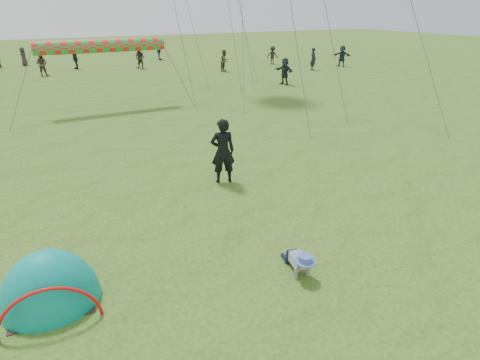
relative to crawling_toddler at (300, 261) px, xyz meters
name	(u,v)px	position (x,y,z in m)	size (l,w,h in m)	color
ground	(249,295)	(-1.18, -0.11, -0.28)	(140.00, 140.00, 0.00)	#245915
crawling_toddler	(300,261)	(0.00, 0.00, 0.00)	(0.51, 0.73, 0.56)	black
popup_tent	(54,303)	(-4.37, 1.35, -0.28)	(1.64, 1.35, 2.13)	#017C87
standing_adult	(223,151)	(0.51, 4.55, 0.69)	(0.71, 0.47, 1.94)	black
crowd_person_0	(313,59)	(16.68, 21.08, 0.61)	(0.65, 0.42, 1.77)	black
crowd_person_1	(225,61)	(9.83, 23.81, 0.57)	(0.82, 0.64, 1.69)	#45392B
crowd_person_2	(159,51)	(7.31, 33.61, 0.59)	(1.01, 0.42, 1.73)	#1D2636
crowd_person_3	(272,55)	(15.62, 25.69, 0.52)	(1.03, 0.59, 1.59)	black
crowd_person_5	(285,71)	(10.96, 16.81, 0.59)	(1.61, 0.51, 1.74)	#1D2730
crowd_person_6	(74,52)	(-0.27, 36.89, 0.52)	(0.58, 0.38, 1.59)	#2C2A34
crowd_person_7	(140,58)	(4.16, 28.60, 0.60)	(0.86, 0.67, 1.77)	#2F251F
crowd_person_8	(75,58)	(-0.75, 31.02, 0.60)	(1.02, 0.43, 1.75)	black
crowd_person_10	(24,56)	(-4.63, 35.24, 0.52)	(0.78, 0.51, 1.59)	#332C25
crowd_person_11	(342,56)	(20.34, 21.68, 0.60)	(1.63, 0.52, 1.75)	#202933
crowd_person_13	(42,64)	(-3.40, 28.39, 0.59)	(0.84, 0.66, 1.74)	#413228
rainbow_tube_kite	(102,46)	(-0.80, 15.41, 2.81)	(0.64, 0.64, 6.08)	red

